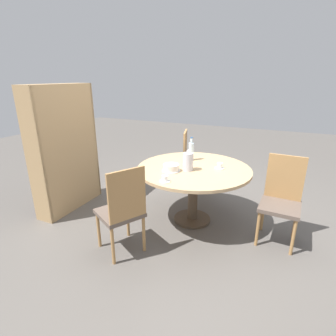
{
  "coord_description": "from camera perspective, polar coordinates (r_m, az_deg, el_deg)",
  "views": [
    {
      "loc": [
        -2.92,
        -0.96,
        1.8
      ],
      "look_at": [
        0.0,
        0.35,
        0.68
      ],
      "focal_mm": 28.0,
      "sensor_mm": 36.0,
      "label": 1
    }
  ],
  "objects": [
    {
      "name": "coffee_pot",
      "position": [
        3.13,
        4.4,
        1.53
      ],
      "size": [
        0.12,
        0.12,
        0.25
      ],
      "color": "silver",
      "rests_on": "dining_table"
    },
    {
      "name": "dining_table",
      "position": [
        3.3,
        5.57,
        -1.78
      ],
      "size": [
        1.41,
        1.41,
        0.73
      ],
      "color": "#473828",
      "rests_on": "ground_plane"
    },
    {
      "name": "cup_c",
      "position": [
        2.81,
        -0.67,
        -2.43
      ],
      "size": [
        0.12,
        0.12,
        0.07
      ],
      "color": "silver",
      "rests_on": "dining_table"
    },
    {
      "name": "cake_main",
      "position": [
        3.11,
        0.67,
        0.04
      ],
      "size": [
        0.22,
        0.22,
        0.08
      ],
      "color": "silver",
      "rests_on": "dining_table"
    },
    {
      "name": "ground_plane",
      "position": [
        3.57,
        5.25,
        -11.13
      ],
      "size": [
        14.0,
        14.0,
        0.0
      ],
      "primitive_type": "plane",
      "color": "#56514C"
    },
    {
      "name": "chair_b",
      "position": [
        3.2,
        23.45,
        -6.13
      ],
      "size": [
        0.44,
        0.44,
        0.98
      ],
      "rotation": [
        0.0,
        0.0,
        4.65
      ],
      "color": "#A87A47",
      "rests_on": "ground_plane"
    },
    {
      "name": "cup_a",
      "position": [
        3.78,
        4.6,
        3.26
      ],
      "size": [
        0.12,
        0.12,
        0.07
      ],
      "color": "silver",
      "rests_on": "dining_table"
    },
    {
      "name": "chair_c",
      "position": [
        4.31,
        5.37,
        1.82
      ],
      "size": [
        0.52,
        0.52,
        0.98
      ],
      "rotation": [
        0.0,
        0.0,
        6.56
      ],
      "color": "#A87A47",
      "rests_on": "ground_plane"
    },
    {
      "name": "chair_a",
      "position": [
        2.76,
        -9.92,
        -8.88
      ],
      "size": [
        0.57,
        0.57,
        0.98
      ],
      "rotation": [
        0.0,
        0.0,
        2.63
      ],
      "color": "#A87A47",
      "rests_on": "ground_plane"
    },
    {
      "name": "cup_b",
      "position": [
        3.27,
        11.2,
        0.39
      ],
      "size": [
        0.12,
        0.12,
        0.07
      ],
      "color": "silver",
      "rests_on": "dining_table"
    },
    {
      "name": "water_bottle",
      "position": [
        3.51,
        5.09,
        3.74
      ],
      "size": [
        0.07,
        0.07,
        0.32
      ],
      "color": "silver",
      "rests_on": "dining_table"
    },
    {
      "name": "bookshelf",
      "position": [
        3.86,
        -21.26,
        3.48
      ],
      "size": [
        1.01,
        0.28,
        1.72
      ],
      "rotation": [
        0.0,
        0.0,
        3.14
      ],
      "color": "tan",
      "rests_on": "ground_plane"
    }
  ]
}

